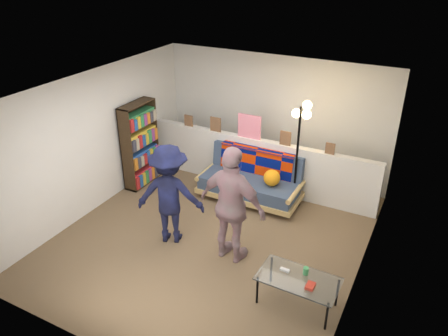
# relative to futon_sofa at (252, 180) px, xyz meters

# --- Properties ---
(ground) EXTENTS (5.00, 5.00, 0.00)m
(ground) POSITION_rel_futon_sofa_xyz_m (-0.06, -1.39, -0.37)
(ground) COLOR brown
(ground) RESTS_ON ground
(room_shell) EXTENTS (4.60, 5.05, 2.45)m
(room_shell) POSITION_rel_futon_sofa_xyz_m (-0.06, -0.92, 1.30)
(room_shell) COLOR silver
(room_shell) RESTS_ON ground
(half_wall_ledge) EXTENTS (4.45, 0.15, 1.00)m
(half_wall_ledge) POSITION_rel_futon_sofa_xyz_m (-0.06, 0.41, 0.13)
(half_wall_ledge) COLOR silver
(half_wall_ledge) RESTS_ON ground
(ledge_decor) EXTENTS (2.97, 0.02, 0.45)m
(ledge_decor) POSITION_rel_futon_sofa_xyz_m (-0.28, 0.39, 0.81)
(ledge_decor) COLOR brown
(ledge_decor) RESTS_ON half_wall_ledge
(futon_sofa) EXTENTS (1.84, 0.90, 0.79)m
(futon_sofa) POSITION_rel_futon_sofa_xyz_m (0.00, 0.00, 0.00)
(futon_sofa) COLOR tan
(futon_sofa) RESTS_ON ground
(bookshelf) EXTENTS (0.27, 0.81, 1.62)m
(bookshelf) POSITION_rel_futon_sofa_xyz_m (-2.14, -0.44, 0.39)
(bookshelf) COLOR black
(bookshelf) RESTS_ON ground
(coffee_table) EXTENTS (1.03, 0.58, 0.53)m
(coffee_table) POSITION_rel_futon_sofa_xyz_m (1.63, -2.18, 0.03)
(coffee_table) COLOR black
(coffee_table) RESTS_ON ground
(floor_lamp) EXTENTS (0.38, 0.36, 1.91)m
(floor_lamp) POSITION_rel_futon_sofa_xyz_m (0.77, 0.19, 0.99)
(floor_lamp) COLOR black
(floor_lamp) RESTS_ON ground
(person_left) EXTENTS (1.18, 0.92, 1.60)m
(person_left) POSITION_rel_futon_sofa_xyz_m (-0.60, -1.72, 0.43)
(person_left) COLOR black
(person_left) RESTS_ON ground
(person_right) EXTENTS (1.09, 0.56, 1.79)m
(person_right) POSITION_rel_futon_sofa_xyz_m (0.45, -1.70, 0.52)
(person_right) COLOR #C37E8D
(person_right) RESTS_ON ground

